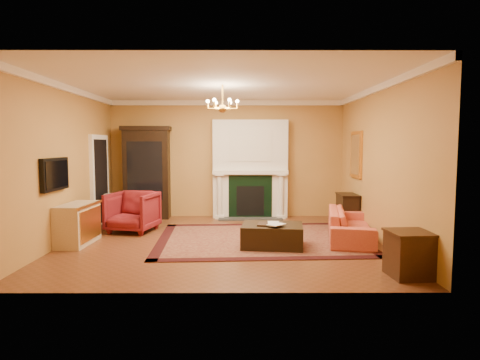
{
  "coord_description": "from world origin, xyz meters",
  "views": [
    {
      "loc": [
        0.31,
        -7.67,
        1.87
      ],
      "look_at": [
        0.33,
        0.3,
        1.17
      ],
      "focal_mm": 30.0,
      "sensor_mm": 36.0,
      "label": 1
    }
  ],
  "objects_px": {
    "wingback_armchair": "(133,210)",
    "china_cabinet": "(147,175)",
    "end_table": "(409,255)",
    "pedestal_table": "(114,207)",
    "coral_sofa": "(350,220)",
    "commode": "(78,224)",
    "leather_ottoman": "(272,235)",
    "console_table": "(347,211)"
  },
  "relations": [
    {
      "from": "console_table",
      "to": "end_table",
      "type": "bearing_deg",
      "value": -90.25
    },
    {
      "from": "wingback_armchair",
      "to": "end_table",
      "type": "distance_m",
      "value": 5.57
    },
    {
      "from": "pedestal_table",
      "to": "coral_sofa",
      "type": "xyz_separation_m",
      "value": [
        5.1,
        -1.4,
        -0.03
      ]
    },
    {
      "from": "leather_ottoman",
      "to": "end_table",
      "type": "bearing_deg",
      "value": -35.82
    },
    {
      "from": "pedestal_table",
      "to": "china_cabinet",
      "type": "bearing_deg",
      "value": 59.92
    },
    {
      "from": "wingback_armchair",
      "to": "commode",
      "type": "distance_m",
      "value": 1.33
    },
    {
      "from": "wingback_armchair",
      "to": "coral_sofa",
      "type": "bearing_deg",
      "value": 3.26
    },
    {
      "from": "console_table",
      "to": "pedestal_table",
      "type": "bearing_deg",
      "value": 178.95
    },
    {
      "from": "china_cabinet",
      "to": "end_table",
      "type": "relative_size",
      "value": 3.59
    },
    {
      "from": "commode",
      "to": "end_table",
      "type": "distance_m",
      "value": 5.77
    },
    {
      "from": "coral_sofa",
      "to": "wingback_armchair",
      "type": "bearing_deg",
      "value": 92.32
    },
    {
      "from": "wingback_armchair",
      "to": "console_table",
      "type": "bearing_deg",
      "value": 18.59
    },
    {
      "from": "wingback_armchair",
      "to": "china_cabinet",
      "type": "bearing_deg",
      "value": 104.44
    },
    {
      "from": "pedestal_table",
      "to": "coral_sofa",
      "type": "relative_size",
      "value": 0.36
    },
    {
      "from": "end_table",
      "to": "pedestal_table",
      "type": "bearing_deg",
      "value": 145.57
    },
    {
      "from": "wingback_armchair",
      "to": "end_table",
      "type": "height_order",
      "value": "wingback_armchair"
    },
    {
      "from": "coral_sofa",
      "to": "end_table",
      "type": "relative_size",
      "value": 3.29
    },
    {
      "from": "china_cabinet",
      "to": "console_table",
      "type": "relative_size",
      "value": 3.05
    },
    {
      "from": "console_table",
      "to": "leather_ottoman",
      "type": "distance_m",
      "value": 2.6
    },
    {
      "from": "coral_sofa",
      "to": "pedestal_table",
      "type": "bearing_deg",
      "value": 86.47
    },
    {
      "from": "wingback_armchair",
      "to": "pedestal_table",
      "type": "bearing_deg",
      "value": 146.2
    },
    {
      "from": "commode",
      "to": "end_table",
      "type": "bearing_deg",
      "value": -16.73
    },
    {
      "from": "leather_ottoman",
      "to": "china_cabinet",
      "type": "bearing_deg",
      "value": 141.68
    },
    {
      "from": "china_cabinet",
      "to": "pedestal_table",
      "type": "bearing_deg",
      "value": -122.6
    },
    {
      "from": "end_table",
      "to": "leather_ottoman",
      "type": "relative_size",
      "value": 0.57
    },
    {
      "from": "end_table",
      "to": "china_cabinet",
      "type": "bearing_deg",
      "value": 135.75
    },
    {
      "from": "coral_sofa",
      "to": "console_table",
      "type": "xyz_separation_m",
      "value": [
        0.27,
        1.24,
        -0.03
      ]
    },
    {
      "from": "commode",
      "to": "leather_ottoman",
      "type": "height_order",
      "value": "commode"
    },
    {
      "from": "china_cabinet",
      "to": "leather_ottoman",
      "type": "distance_m",
      "value": 4.27
    },
    {
      "from": "console_table",
      "to": "leather_ottoman",
      "type": "xyz_separation_m",
      "value": [
        -1.86,
        -1.81,
        -0.15
      ]
    },
    {
      "from": "commode",
      "to": "leather_ottoman",
      "type": "distance_m",
      "value": 3.66
    },
    {
      "from": "china_cabinet",
      "to": "console_table",
      "type": "distance_m",
      "value": 5.0
    },
    {
      "from": "end_table",
      "to": "wingback_armchair",
      "type": "bearing_deg",
      "value": 147.51
    },
    {
      "from": "wingback_armchair",
      "to": "coral_sofa",
      "type": "xyz_separation_m",
      "value": [
        4.48,
        -0.75,
        -0.07
      ]
    },
    {
      "from": "pedestal_table",
      "to": "end_table",
      "type": "xyz_separation_m",
      "value": [
        5.31,
        -3.64,
        -0.12
      ]
    },
    {
      "from": "console_table",
      "to": "china_cabinet",
      "type": "bearing_deg",
      "value": 167.3
    },
    {
      "from": "coral_sofa",
      "to": "console_table",
      "type": "relative_size",
      "value": 2.8
    },
    {
      "from": "end_table",
      "to": "console_table",
      "type": "xyz_separation_m",
      "value": [
        0.06,
        3.47,
        0.05
      ]
    },
    {
      "from": "pedestal_table",
      "to": "wingback_armchair",
      "type": "bearing_deg",
      "value": -46.6
    },
    {
      "from": "coral_sofa",
      "to": "end_table",
      "type": "bearing_deg",
      "value": -162.67
    },
    {
      "from": "wingback_armchair",
      "to": "coral_sofa",
      "type": "distance_m",
      "value": 4.55
    },
    {
      "from": "wingback_armchair",
      "to": "end_table",
      "type": "xyz_separation_m",
      "value": [
        4.7,
        -2.99,
        -0.16
      ]
    }
  ]
}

